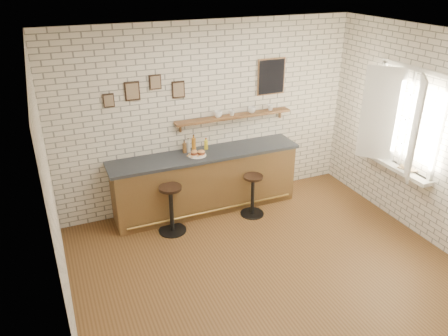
% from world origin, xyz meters
% --- Properties ---
extents(ground, '(5.00, 5.00, 0.00)m').
position_xyz_m(ground, '(0.00, 0.00, 0.00)').
color(ground, brown).
rests_on(ground, ground).
extents(bar_counter, '(3.10, 0.65, 1.01)m').
position_xyz_m(bar_counter, '(-0.19, 1.70, 0.51)').
color(bar_counter, brown).
rests_on(bar_counter, ground).
extents(sandwich_plate, '(0.28, 0.28, 0.01)m').
position_xyz_m(sandwich_plate, '(-0.34, 1.65, 1.02)').
color(sandwich_plate, white).
rests_on(sandwich_plate, bar_counter).
extents(ciabatta_sandwich, '(0.24, 0.17, 0.08)m').
position_xyz_m(ciabatta_sandwich, '(-0.33, 1.65, 1.06)').
color(ciabatta_sandwich, tan).
rests_on(ciabatta_sandwich, sandwich_plate).
extents(potato_chips, '(0.26, 0.19, 0.00)m').
position_xyz_m(potato_chips, '(-0.37, 1.65, 1.02)').
color(potato_chips, '#F1B255').
rests_on(potato_chips, sandwich_plate).
extents(bitters_bottle_brown, '(0.06, 0.06, 0.21)m').
position_xyz_m(bitters_bottle_brown, '(-0.48, 1.85, 1.09)').
color(bitters_bottle_brown, brown).
rests_on(bitters_bottle_brown, bar_counter).
extents(bitters_bottle_white, '(0.06, 0.06, 0.23)m').
position_xyz_m(bitters_bottle_white, '(-0.42, 1.85, 1.10)').
color(bitters_bottle_white, beige).
rests_on(bitters_bottle_white, bar_counter).
extents(bitters_bottle_amber, '(0.07, 0.07, 0.28)m').
position_xyz_m(bitters_bottle_amber, '(-0.33, 1.85, 1.12)').
color(bitters_bottle_amber, '#AA671B').
rests_on(bitters_bottle_amber, bar_counter).
extents(condiment_bottle_yellow, '(0.06, 0.06, 0.19)m').
position_xyz_m(condiment_bottle_yellow, '(-0.12, 1.85, 1.09)').
color(condiment_bottle_yellow, yellow).
rests_on(condiment_bottle_yellow, bar_counter).
extents(bar_stool_left, '(0.43, 0.43, 0.77)m').
position_xyz_m(bar_stool_left, '(-0.91, 1.26, 0.41)').
color(bar_stool_left, black).
rests_on(bar_stool_left, ground).
extents(bar_stool_right, '(0.41, 0.41, 0.70)m').
position_xyz_m(bar_stool_right, '(0.44, 1.23, 0.37)').
color(bar_stool_right, black).
rests_on(bar_stool_right, ground).
extents(wall_shelf, '(2.00, 0.18, 0.18)m').
position_xyz_m(wall_shelf, '(0.40, 1.90, 1.48)').
color(wall_shelf, brown).
rests_on(wall_shelf, ground).
extents(shelf_cup_a, '(0.16, 0.16, 0.11)m').
position_xyz_m(shelf_cup_a, '(0.12, 1.90, 1.55)').
color(shelf_cup_a, white).
rests_on(shelf_cup_a, wall_shelf).
extents(shelf_cup_b, '(0.13, 0.13, 0.09)m').
position_xyz_m(shelf_cup_b, '(0.36, 1.90, 1.54)').
color(shelf_cup_b, white).
rests_on(shelf_cup_b, wall_shelf).
extents(shelf_cup_c, '(0.15, 0.15, 0.10)m').
position_xyz_m(shelf_cup_c, '(0.72, 1.90, 1.55)').
color(shelf_cup_c, white).
rests_on(shelf_cup_c, wall_shelf).
extents(shelf_cup_d, '(0.12, 0.12, 0.09)m').
position_xyz_m(shelf_cup_d, '(1.07, 1.90, 1.55)').
color(shelf_cup_d, white).
rests_on(shelf_cup_d, wall_shelf).
extents(back_wall_decor, '(2.96, 0.02, 0.56)m').
position_xyz_m(back_wall_decor, '(0.23, 1.98, 2.05)').
color(back_wall_decor, black).
rests_on(back_wall_decor, ground).
extents(window_sill, '(0.20, 1.35, 0.06)m').
position_xyz_m(window_sill, '(2.40, 0.30, 0.90)').
color(window_sill, white).
rests_on(window_sill, ground).
extents(casement_window, '(0.40, 1.30, 1.56)m').
position_xyz_m(casement_window, '(2.36, 0.30, 1.65)').
color(casement_window, white).
rests_on(casement_window, ground).
extents(book_lower, '(0.22, 0.25, 0.02)m').
position_xyz_m(book_lower, '(2.38, 0.10, 0.94)').
color(book_lower, tan).
rests_on(book_lower, window_sill).
extents(book_upper, '(0.25, 0.28, 0.02)m').
position_xyz_m(book_upper, '(2.38, 0.11, 0.96)').
color(book_upper, tan).
rests_on(book_upper, book_lower).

